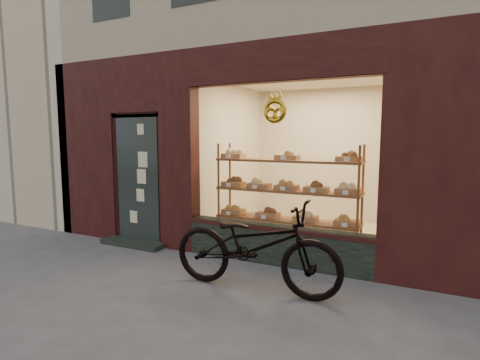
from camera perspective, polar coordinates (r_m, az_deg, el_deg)
The scene contains 4 objects.
ground at distance 4.02m, azimuth -12.60°, elevation -20.34°, with size 90.00×90.00×0.00m, color #4E4E4E.
neighbor_left at distance 14.72m, azimuth -29.80°, elevation 16.38°, with size 12.00×7.00×9.00m, color beige.
display_shelf at distance 5.70m, azimuth 7.11°, elevation -3.11°, with size 2.20×0.45×1.70m.
bicycle at distance 4.44m, azimuth 2.21°, elevation -9.96°, with size 0.72×2.07×1.08m, color black.
Camera 1 is at (2.27, -2.77, 1.82)m, focal length 28.00 mm.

